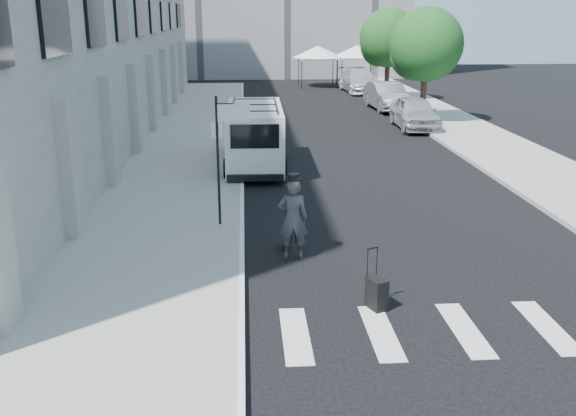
{
  "coord_description": "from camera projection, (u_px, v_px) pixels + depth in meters",
  "views": [
    {
      "loc": [
        -1.86,
        -13.63,
        5.73
      ],
      "look_at": [
        -0.88,
        0.81,
        1.3
      ],
      "focal_mm": 40.0,
      "sensor_mm": 36.0,
      "label": 1
    }
  ],
  "objects": [
    {
      "name": "parked_car_c",
      "position": [
        359.0,
        81.0,
        47.69
      ],
      "size": [
        2.69,
        5.94,
        1.69
      ],
      "primitive_type": "imported",
      "rotation": [
        0.0,
        0.0,
        0.06
      ],
      "color": "#B2B6BB",
      "rests_on": "ground"
    },
    {
      "name": "cargo_van",
      "position": [
        255.0,
        136.0,
        24.49
      ],
      "size": [
        2.3,
        6.29,
        2.35
      ],
      "rotation": [
        0.0,
        0.0,
        -0.02
      ],
      "color": "silver",
      "rests_on": "ground"
    },
    {
      "name": "parked_car_b",
      "position": [
        387.0,
        96.0,
        39.04
      ],
      "size": [
        2.07,
        5.16,
        1.67
      ],
      "primitive_type": "imported",
      "rotation": [
        0.0,
        0.0,
        0.06
      ],
      "color": "slate",
      "rests_on": "ground"
    },
    {
      "name": "businessman",
      "position": [
        293.0,
        219.0,
        15.32
      ],
      "size": [
        0.74,
        0.5,
        1.99
      ],
      "primitive_type": "imported",
      "rotation": [
        0.0,
        0.0,
        3.12
      ],
      "color": "#39393B",
      "rests_on": "ground"
    },
    {
      "name": "sidewalk_right",
      "position": [
        447.0,
        122.0,
        34.44
      ],
      "size": [
        4.0,
        56.0,
        0.15
      ],
      "primitive_type": "cube",
      "color": "gray",
      "rests_on": "ground"
    },
    {
      "name": "building_left",
      "position": [
        33.0,
        6.0,
        29.48
      ],
      "size": [
        10.0,
        44.0,
        12.0
      ],
      "primitive_type": "cube",
      "color": "gray",
      "rests_on": "ground"
    },
    {
      "name": "tent_left",
      "position": [
        318.0,
        52.0,
        50.52
      ],
      "size": [
        4.0,
        4.0,
        3.2
      ],
      "color": "black",
      "rests_on": "ground"
    },
    {
      "name": "sidewalk_left",
      "position": [
        194.0,
        139.0,
        29.77
      ],
      "size": [
        4.5,
        48.0,
        0.15
      ],
      "primitive_type": "cube",
      "color": "gray",
      "rests_on": "ground"
    },
    {
      "name": "parked_car_a",
      "position": [
        415.0,
        113.0,
        32.71
      ],
      "size": [
        2.06,
        4.88,
        1.65
      ],
      "primitive_type": "imported",
      "rotation": [
        0.0,
        0.0,
        -0.02
      ],
      "color": "#A8AAB0",
      "rests_on": "ground"
    },
    {
      "name": "tree_near",
      "position": [
        423.0,
        47.0,
        33.35
      ],
      "size": [
        3.8,
        3.83,
        6.03
      ],
      "color": "black",
      "rests_on": "ground"
    },
    {
      "name": "sign_pole",
      "position": [
        226.0,
        134.0,
        16.93
      ],
      "size": [
        1.03,
        0.07,
        3.5
      ],
      "color": "black",
      "rests_on": "sidewalk_left"
    },
    {
      "name": "tent_right",
      "position": [
        357.0,
        52.0,
        51.21
      ],
      "size": [
        4.0,
        4.0,
        3.2
      ],
      "color": "black",
      "rests_on": "ground"
    },
    {
      "name": "briefcase",
      "position": [
        286.0,
        242.0,
        16.17
      ],
      "size": [
        0.15,
        0.45,
        0.34
      ],
      "primitive_type": "cube",
      "rotation": [
        0.0,
        0.0,
        -0.07
      ],
      "color": "black",
      "rests_on": "ground"
    },
    {
      "name": "tree_far",
      "position": [
        386.0,
        40.0,
        41.94
      ],
      "size": [
        3.8,
        3.83,
        6.03
      ],
      "color": "black",
      "rests_on": "ground"
    },
    {
      "name": "ground",
      "position": [
        329.0,
        271.0,
        14.81
      ],
      "size": [
        120.0,
        120.0,
        0.0
      ],
      "primitive_type": "plane",
      "color": "black",
      "rests_on": "ground"
    },
    {
      "name": "suitcase",
      "position": [
        377.0,
        293.0,
        12.85
      ],
      "size": [
        0.43,
        0.52,
        1.25
      ],
      "rotation": [
        0.0,
        0.0,
        0.4
      ],
      "color": "black",
      "rests_on": "ground"
    }
  ]
}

